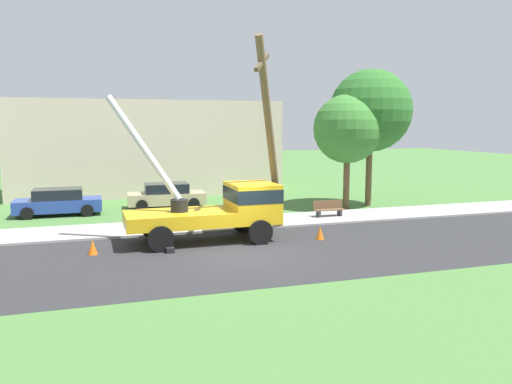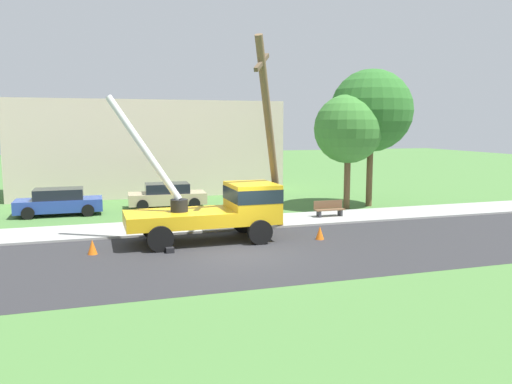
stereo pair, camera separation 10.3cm
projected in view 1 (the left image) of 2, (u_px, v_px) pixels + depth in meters
name	position (u px, v px, depth m)	size (l,w,h in m)	color
ground_plane	(186.00, 206.00, 30.34)	(120.00, 120.00, 0.00)	#477538
road_asphalt	(244.00, 254.00, 19.02)	(80.00, 8.18, 0.01)	#2B2B2D
sidewalk_strip	(210.00, 224.00, 24.39)	(80.00, 3.21, 0.10)	#9E9E99
utility_truck	(222.00, 207.00, 21.14)	(6.77, 3.20, 5.98)	gold
leaning_utility_pole	(270.00, 138.00, 21.63)	(2.59, 3.69, 8.32)	brown
traffic_cone_ahead	(320.00, 233.00, 21.42)	(0.36, 0.36, 0.56)	orange
traffic_cone_behind	(93.00, 247.00, 18.91)	(0.36, 0.36, 0.56)	orange
traffic_cone_curbside	(265.00, 226.00, 22.85)	(0.36, 0.36, 0.56)	orange
parked_sedan_blue	(58.00, 202.00, 27.09)	(4.40, 2.02, 1.42)	#263F99
parked_sedan_tan	(167.00, 195.00, 29.58)	(4.48, 2.15, 1.42)	tan
park_bench	(329.00, 209.00, 26.30)	(1.60, 0.45, 0.90)	brown
roadside_tree_near	(348.00, 129.00, 28.77)	(3.88, 3.88, 6.49)	brown
roadside_tree_far	(371.00, 111.00, 29.60)	(4.77, 4.77, 7.98)	brown
lowrise_building_backdrop	(148.00, 147.00, 35.95)	(18.00, 6.00, 6.40)	beige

